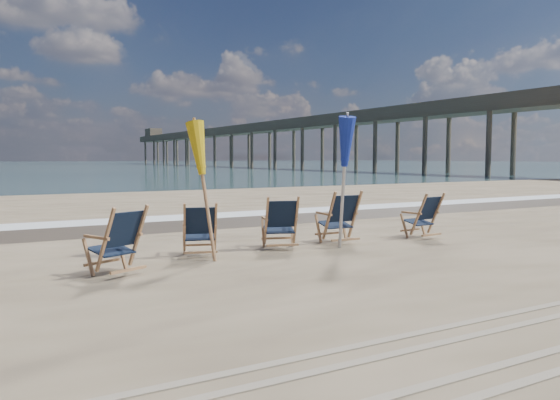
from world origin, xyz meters
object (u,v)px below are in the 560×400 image
Objects in this scene: beach_chair_4 at (436,215)px; beach_chair_0 at (138,238)px; beach_chair_1 at (216,229)px; umbrella_blue at (343,147)px; umbrella_yellow at (205,154)px; beach_chair_3 at (355,217)px; beach_chair_2 at (296,222)px; fishing_pier at (266,139)px.

beach_chair_0 is at bearing -1.32° from beach_chair_4.
beach_chair_1 is 0.39× the size of umbrella_blue.
umbrella_blue is at bearing -8.04° from umbrella_yellow.
beach_chair_3 is 1.87m from beach_chair_4.
beach_chair_4 is at bearing 176.31° from beach_chair_3.
beach_chair_1 is 0.41× the size of umbrella_yellow.
beach_chair_1 is 0.94× the size of beach_chair_2.
umbrella_yellow is at bearing -118.73° from fishing_pier.
fishing_pier is at bearing -98.90° from beach_chair_2.
beach_chair_1 is at bearing -118.64° from fishing_pier.
umbrella_blue is at bearing -117.11° from fishing_pier.
beach_chair_0 is 3.02m from beach_chair_2.
beach_chair_1 is 0.01× the size of fishing_pier.
beach_chair_0 is at bearing 30.45° from beach_chair_2.
beach_chair_0 is 0.96× the size of beach_chair_3.
beach_chair_4 is 0.42× the size of umbrella_yellow.
beach_chair_0 is at bearing -158.45° from umbrella_yellow.
umbrella_blue is (-2.51, -0.26, 1.33)m from beach_chair_4.
beach_chair_4 is at bearing -165.42° from beach_chair_1.
beach_chair_2 is at bearing 144.21° from umbrella_blue.
umbrella_yellow is (-3.08, -0.16, 1.18)m from beach_chair_3.
fishing_pier is at bearing 61.27° from umbrella_yellow.
umbrella_blue is (2.42, -0.34, 0.11)m from umbrella_yellow.
beach_chair_2 is 0.01× the size of fishing_pier.
umbrella_yellow is at bearing 171.96° from umbrella_blue.
umbrella_blue is (0.66, -0.48, 1.32)m from beach_chair_2.
beach_chair_0 is 0.44× the size of umbrella_yellow.
umbrella_yellow is 81.91m from fishing_pier.
beach_chair_3 is at bearing -12.49° from beach_chair_4.
beach_chair_2 is at bearing 167.56° from beach_chair_0.
beach_chair_1 is (1.44, 0.66, -0.04)m from beach_chair_0.
umbrella_yellow is at bearing 6.85° from beach_chair_3.
beach_chair_0 is at bearing 12.28° from beach_chair_3.
fishing_pier is at bearing -143.41° from beach_chair_0.
beach_chair_1 is 2.62m from umbrella_blue.
beach_chair_4 is at bearing -115.59° from fishing_pier.
umbrella_blue is at bearing 41.45° from beach_chair_3.
umbrella_blue is at bearing 162.99° from beach_chair_2.
beach_chair_4 is at bearing 159.56° from beach_chair_0.
fishing_pier is at bearing 62.89° from umbrella_blue.
beach_chair_2 is at bearing -8.91° from beach_chair_4.
umbrella_yellow is 0.02× the size of fishing_pier.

